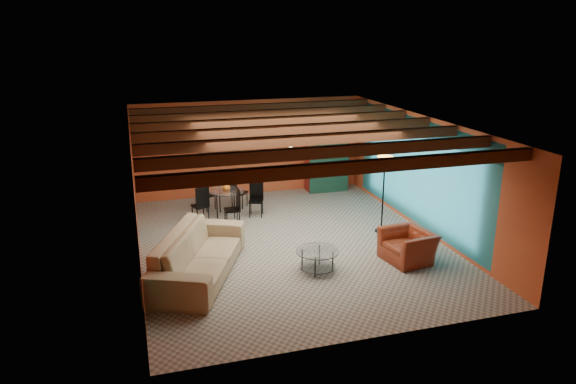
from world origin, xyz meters
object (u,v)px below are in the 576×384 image
object	(u,v)px
potted_plant	(327,115)
armoire	(326,157)
floor_lamp	(383,194)
vase	(226,177)
armchair	(408,246)
dining_table	(227,198)
sofa	(199,254)
coffee_table	(317,260)

from	to	relation	value
potted_plant	armoire	bearing A→B (deg)	0.00
floor_lamp	vase	bearing A→B (deg)	146.80
vase	floor_lamp	bearing A→B (deg)	-33.20
armchair	potted_plant	xyz separation A→B (m)	(0.15, 5.25, 1.90)
dining_table	vase	world-z (taller)	vase
sofa	floor_lamp	bearing A→B (deg)	-52.04
dining_table	vase	bearing A→B (deg)	0.00
armoire	floor_lamp	world-z (taller)	armoire
armoire	vase	xyz separation A→B (m)	(-3.21, -1.44, 0.03)
dining_table	armoire	xyz separation A→B (m)	(3.21, 1.44, 0.54)
sofa	armchair	xyz separation A→B (m)	(4.21, -0.55, -0.11)
dining_table	potted_plant	size ratio (longest dim) A/B	3.76
armchair	armoire	world-z (taller)	armoire
sofa	floor_lamp	xyz separation A→B (m)	(4.43, 1.11, 0.48)
floor_lamp	armchair	bearing A→B (deg)	-97.65
armchair	potted_plant	world-z (taller)	potted_plant
armchair	vase	size ratio (longest dim) A/B	4.91
sofa	vase	world-z (taller)	vase
dining_table	vase	xyz separation A→B (m)	(0.00, 0.00, 0.56)
armoire	armchair	bearing A→B (deg)	-90.37
coffee_table	dining_table	bearing A→B (deg)	106.64
armchair	armoire	xyz separation A→B (m)	(0.15, 5.25, 0.67)
dining_table	armoire	size ratio (longest dim) A/B	0.89
floor_lamp	vase	size ratio (longest dim) A/B	8.97
sofa	floor_lamp	distance (m)	4.59
sofa	armoire	distance (m)	6.43
sofa	potted_plant	bearing A→B (deg)	-18.91
coffee_table	floor_lamp	size ratio (longest dim) A/B	0.47
armchair	dining_table	bearing A→B (deg)	-149.81
armoire	floor_lamp	distance (m)	3.60
armchair	dining_table	world-z (taller)	dining_table
coffee_table	floor_lamp	world-z (taller)	floor_lamp
dining_table	potted_plant	bearing A→B (deg)	24.18
coffee_table	vase	distance (m)	3.98
coffee_table	potted_plant	bearing A→B (deg)	67.98
armchair	sofa	bearing A→B (deg)	-106.04
armchair	floor_lamp	world-z (taller)	floor_lamp
coffee_table	potted_plant	world-z (taller)	potted_plant
armchair	coffee_table	world-z (taller)	armchair
sofa	dining_table	distance (m)	3.46
sofa	armchair	size ratio (longest dim) A/B	2.99
dining_table	vase	distance (m)	0.56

